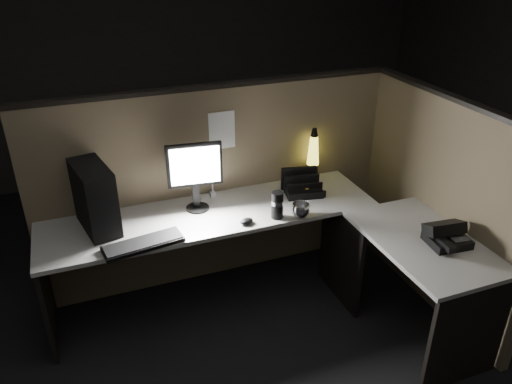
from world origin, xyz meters
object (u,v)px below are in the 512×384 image
object	(u,v)px
desk_phone	(446,235)
pc_tower	(95,198)
monitor	(195,170)
keyboard	(143,244)
lava_lamp	(313,159)

from	to	relation	value
desk_phone	pc_tower	bearing A→B (deg)	160.31
monitor	pc_tower	bearing A→B (deg)	-171.34
pc_tower	keyboard	xyz separation A→B (m)	(0.23, -0.32, -0.21)
pc_tower	desk_phone	distance (m)	2.20
lava_lamp	desk_phone	world-z (taller)	lava_lamp
keyboard	lava_lamp	size ratio (longest dim) A/B	1.17
lava_lamp	pc_tower	bearing A→B (deg)	-174.86
keyboard	lava_lamp	bearing A→B (deg)	9.99
monitor	desk_phone	bearing A→B (deg)	-29.91
keyboard	lava_lamp	distance (m)	1.47
monitor	desk_phone	world-z (taller)	monitor
pc_tower	desk_phone	size ratio (longest dim) A/B	1.63
pc_tower	monitor	xyz separation A→B (m)	(0.66, 0.02, 0.07)
monitor	desk_phone	size ratio (longest dim) A/B	1.80
keyboard	desk_phone	distance (m)	1.86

